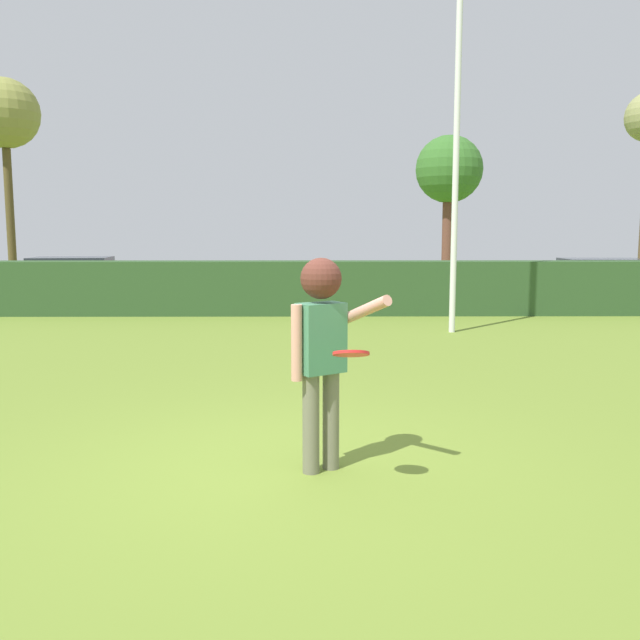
# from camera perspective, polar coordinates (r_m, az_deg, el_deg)

# --- Properties ---
(ground_plane) EXTENTS (60.00, 60.00, 0.00)m
(ground_plane) POSITION_cam_1_polar(r_m,az_deg,el_deg) (6.03, -3.10, -12.06)
(ground_plane) COLOR olive
(person) EXTENTS (0.80, 0.58, 1.79)m
(person) POSITION_cam_1_polar(r_m,az_deg,el_deg) (5.66, 0.14, -1.39)
(person) COLOR #6E6D57
(person) RESTS_ON ground
(frisbee) EXTENTS (0.28, 0.27, 0.10)m
(frisbee) POSITION_cam_1_polar(r_m,az_deg,el_deg) (5.12, 2.58, -2.79)
(frisbee) COLOR red
(lamppost) EXTENTS (0.24, 0.24, 7.22)m
(lamppost) POSITION_cam_1_polar(r_m,az_deg,el_deg) (14.02, 11.23, 15.13)
(lamppost) COLOR silver
(lamppost) RESTS_ON ground
(hedge_row) EXTENTS (28.29, 0.90, 1.29)m
(hedge_row) POSITION_cam_1_polar(r_m,az_deg,el_deg) (16.66, -1.41, 2.67)
(hedge_row) COLOR #2C4C26
(hedge_row) RESTS_ON ground
(parked_car_red) EXTENTS (4.34, 2.13, 1.25)m
(parked_car_red) POSITION_cam_1_polar(r_m,az_deg,el_deg) (21.54, -19.81, 3.42)
(parked_car_red) COLOR #B21E1E
(parked_car_red) RESTS_ON ground
(parked_car_green) EXTENTS (4.29, 2.00, 1.25)m
(parked_car_green) POSITION_cam_1_polar(r_m,az_deg,el_deg) (20.65, 22.40, 3.15)
(parked_car_green) COLOR #1E6633
(parked_car_green) RESTS_ON ground
(bare_elm_tree) EXTENTS (2.27, 2.27, 6.98)m
(bare_elm_tree) POSITION_cam_1_polar(r_m,az_deg,el_deg) (25.74, -24.62, 15.06)
(bare_elm_tree) COLOR brown
(bare_elm_tree) RESTS_ON ground
(birch_tree) EXTENTS (2.54, 2.54, 5.61)m
(birch_tree) POSITION_cam_1_polar(r_m,az_deg,el_deg) (27.14, 10.61, 11.95)
(birch_tree) COLOR brown
(birch_tree) RESTS_ON ground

